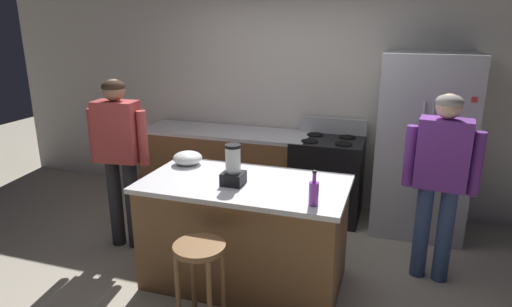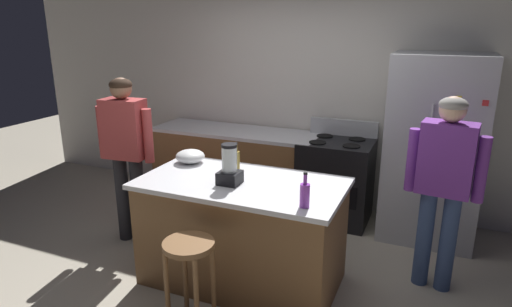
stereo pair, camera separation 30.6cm
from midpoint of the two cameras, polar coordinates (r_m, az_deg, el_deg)
name	(u,v)px [view 1 (the left image)]	position (r m, az deg, el deg)	size (l,w,h in m)	color
ground_plane	(245,280)	(3.95, -3.73, -16.10)	(14.00, 14.00, 0.00)	#B2A893
back_wall	(300,91)	(5.23, 4.04, 8.05)	(8.00, 0.10, 2.70)	silver
kitchen_island	(245,232)	(3.72, -3.87, -10.20)	(1.66, 0.90, 0.91)	brown
back_counter_run	(226,167)	(5.33, -5.60, -1.76)	(2.00, 0.64, 0.91)	brown
refrigerator	(423,145)	(4.72, 19.11, 0.99)	(0.90, 0.73, 1.86)	#B7BABF
stove_range	(327,178)	(4.96, 7.46, -3.14)	(0.76, 0.65, 1.09)	black
person_by_island_left	(119,148)	(4.35, -19.32, 0.59)	(0.60, 0.26, 1.65)	#26262B
person_by_sink_right	(441,172)	(3.80, 20.79, -2.24)	(0.60, 0.27, 1.61)	#384C7A
bar_stool	(200,265)	(3.15, -10.14, -14.16)	(0.36, 0.36, 0.69)	brown
blender_appliance	(233,168)	(3.44, -5.54, -1.91)	(0.17, 0.17, 0.33)	black
bottle_vinegar	(236,160)	(3.81, -4.92, -0.83)	(0.06, 0.06, 0.24)	olive
bottle_soda	(314,193)	(3.07, 4.68, -5.14)	(0.07, 0.07, 0.26)	purple
mixing_bowl	(188,158)	(4.01, -11.05, -0.60)	(0.26, 0.26, 0.12)	white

